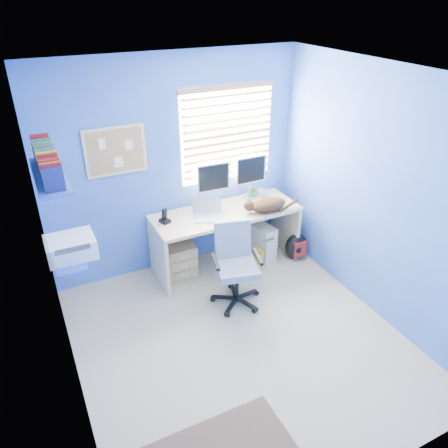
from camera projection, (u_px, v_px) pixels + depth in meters
name	position (u px, v px, depth m)	size (l,w,h in m)	color
floor	(239.00, 340.00, 4.29)	(3.00, 3.20, 0.00)	#A59C84
ceiling	(246.00, 77.00, 3.08)	(3.00, 3.20, 0.00)	white
wall_back	(175.00, 167.00, 4.94)	(3.00, 0.01, 2.50)	blue
wall_front	(378.00, 358.00, 2.43)	(3.00, 0.01, 2.50)	blue
wall_left	(57.00, 276.00, 3.11)	(0.01, 3.20, 2.50)	blue
wall_right	(377.00, 197.00, 4.27)	(0.01, 3.20, 2.50)	blue
desk	(226.00, 239.00, 5.28)	(1.74, 0.65, 0.74)	tan
laptop	(208.00, 210.00, 4.90)	(0.33, 0.26, 0.22)	silver
monitor_left	(213.00, 185.00, 5.11)	(0.40, 0.12, 0.54)	silver
monitor_right	(250.00, 177.00, 5.32)	(0.40, 0.12, 0.54)	silver
phone	(164.00, 216.00, 4.83)	(0.09, 0.11, 0.17)	black
mug	(253.00, 194.00, 5.41)	(0.10, 0.09, 0.10)	#2F8748
cd_spindle	(262.00, 193.00, 5.47)	(0.13, 0.13, 0.07)	silver
cat	(269.00, 205.00, 5.07)	(0.44, 0.23, 0.16)	black
tower_pc	(260.00, 240.00, 5.53)	(0.19, 0.44, 0.45)	beige
drawer_boxes	(180.00, 260.00, 5.17)	(0.35, 0.28, 0.41)	tan
yellow_book	(258.00, 258.00, 5.36)	(0.03, 0.17, 0.24)	yellow
backpack	(296.00, 246.00, 5.51)	(0.29, 0.22, 0.34)	black
office_chair	(236.00, 275.00, 4.69)	(0.63, 0.63, 0.90)	black
window_blinds	(228.00, 135.00, 5.02)	(1.15, 0.05, 1.10)	white
corkboard	(116.00, 151.00, 4.53)	(0.64, 0.02, 0.52)	tan
wall_shelves	(58.00, 207.00, 3.66)	(0.42, 0.90, 1.05)	blue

